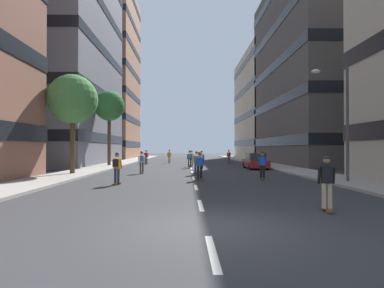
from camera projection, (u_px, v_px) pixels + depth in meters
name	position (u px, v px, depth m)	size (l,w,h in m)	color
ground_plane	(191.00, 166.00, 35.47)	(164.18, 164.18, 0.00)	#333335
sidewalk_left	(117.00, 164.00, 38.72)	(3.18, 75.25, 0.14)	#9E9991
sidewalk_right	(263.00, 164.00, 39.06)	(3.18, 75.25, 0.14)	#9E9991
lane_markings	(191.00, 166.00, 36.11)	(0.16, 62.20, 0.01)	silver
building_left_mid	(45.00, 56.00, 39.46)	(15.35, 20.29, 26.74)	slate
building_left_far	(94.00, 75.00, 60.90)	(15.35, 16.75, 32.09)	#9E6B51
building_right_mid	(333.00, 70.00, 40.12)	(15.35, 22.69, 23.73)	#4C4744
building_right_far	(282.00, 106.00, 61.51)	(15.35, 22.28, 20.06)	#BCB29E
parked_car_near	(255.00, 162.00, 30.60)	(1.82, 4.40, 1.52)	maroon
street_tree_near	(109.00, 106.00, 34.89)	(3.32, 3.32, 8.20)	#4C3823
street_tree_mid	(73.00, 100.00, 23.64)	(3.68, 3.68, 7.37)	#4C3823
streetlamp_right	(341.00, 111.00, 17.99)	(2.13, 0.30, 6.50)	#3F3F44
skater_0	(201.00, 159.00, 29.66)	(0.54, 0.91, 1.78)	brown
skater_1	(327.00, 180.00, 10.07)	(0.56, 0.92, 1.78)	brown
skater_2	(169.00, 156.00, 42.30)	(0.53, 0.90, 1.78)	brown
skater_3	(146.00, 156.00, 39.10)	(0.56, 0.92, 1.78)	brown
skater_4	(229.00, 156.00, 41.19)	(0.56, 0.92, 1.78)	brown
skater_5	(262.00, 164.00, 20.35)	(0.55, 0.92, 1.78)	brown
skater_6	(117.00, 166.00, 17.26)	(0.57, 0.92, 1.78)	brown
skater_7	(192.00, 157.00, 34.51)	(0.54, 0.91, 1.78)	brown
skater_8	(142.00, 161.00, 24.86)	(0.57, 0.92, 1.78)	brown
skater_9	(196.00, 161.00, 23.76)	(0.57, 0.92, 1.78)	brown
skater_10	(190.00, 158.00, 31.57)	(0.53, 0.90, 1.78)	brown
skater_11	(200.00, 164.00, 19.83)	(0.56, 0.92, 1.78)	brown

